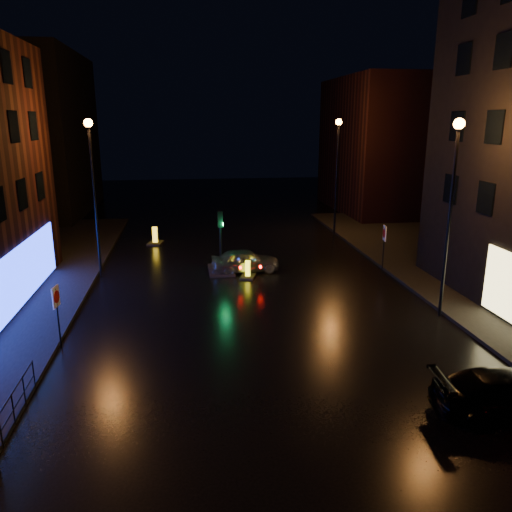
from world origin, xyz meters
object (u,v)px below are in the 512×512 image
Objects in this scene: silver_hatchback at (245,260)px; road_sign_right at (384,237)px; bollard_far at (155,240)px; road_sign_left at (56,302)px; traffic_signal at (221,263)px; bollard_near at (248,274)px.

road_sign_right is at bearing -100.57° from silver_hatchback.
bollard_far is 0.58× the size of road_sign_right.
silver_hatchback is at bearing 55.68° from road_sign_left.
road_sign_left is at bearing -87.36° from bollard_far.
silver_hatchback is at bearing 2.93° from road_sign_right.
road_sign_right is at bearing -7.23° from traffic_signal.
silver_hatchback reaches higher than bollard_near.
silver_hatchback is 11.91m from road_sign_left.
road_sign_left is at bearing -126.82° from traffic_signal.
traffic_signal reaches higher than road_sign_right.
traffic_signal is 2.74× the size of bollard_near.
bollard_far is (-5.40, 8.47, 0.05)m from bollard_near.
road_sign_left is at bearing 133.37° from silver_hatchback.
road_sign_left is 17.61m from road_sign_right.
bollard_near is at bearing 11.23° from road_sign_right.
silver_hatchback reaches higher than bollard_far.
traffic_signal is at bearing -48.31° from bollard_far.
silver_hatchback is (1.36, -0.24, 0.15)m from traffic_signal.
traffic_signal is 1.32× the size of road_sign_right.
silver_hatchback is 1.46× the size of road_sign_right.
road_sign_left is at bearing 35.90° from road_sign_right.
road_sign_right is at bearing 34.72° from road_sign_left.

